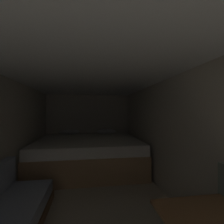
{
  "coord_description": "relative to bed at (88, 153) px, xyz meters",
  "views": [
    {
      "loc": [
        -0.02,
        -0.46,
        1.4
      ],
      "look_at": [
        0.43,
        2.51,
        1.41
      ],
      "focal_mm": 25.7,
      "sensor_mm": 36.0,
      "label": 1
    }
  ],
  "objects": [
    {
      "name": "ground_plane",
      "position": [
        0.0,
        -1.6,
        -0.37
      ],
      "size": [
        7.37,
        7.37,
        0.0
      ],
      "primitive_type": "plane",
      "color": "#B2A893"
    },
    {
      "name": "wall_back",
      "position": [
        0.0,
        1.11,
        0.61
      ],
      "size": [
        2.68,
        0.05,
        1.96
      ],
      "primitive_type": "cube",
      "color": "beige",
      "rests_on": "ground"
    },
    {
      "name": "wall_right",
      "position": [
        1.31,
        -1.6,
        0.61
      ],
      "size": [
        0.05,
        5.37,
        1.96
      ],
      "primitive_type": "cube",
      "color": "beige",
      "rests_on": "ground"
    },
    {
      "name": "ceiling_slab",
      "position": [
        0.0,
        -1.6,
        1.61
      ],
      "size": [
        2.68,
        5.37,
        0.05
      ],
      "primitive_type": "cube",
      "color": "white",
      "rests_on": "wall_left"
    },
    {
      "name": "bed",
      "position": [
        0.0,
        0.0,
        0.0
      ],
      "size": [
        2.46,
        2.1,
        0.89
      ],
      "color": "tan",
      "rests_on": "ground"
    }
  ]
}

